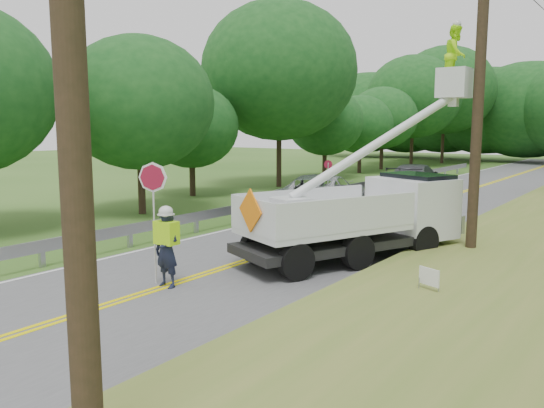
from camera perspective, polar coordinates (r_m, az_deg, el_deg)
The scene contains 11 objects.
ground at distance 12.34m, azimuth -16.85°, elevation -10.14°, with size 140.00×140.00×0.00m, color #2C5618.
road at distance 23.33m, azimuth 11.61°, elevation -1.37°, with size 7.20×96.00×0.03m.
guardrail at distance 25.91m, azimuth 4.37°, elevation 0.93°, with size 0.18×48.00×0.77m.
utility_poles at distance 24.47m, azimuth 25.94°, elevation 10.79°, with size 1.60×43.30×10.00m.
treeline_left at distance 43.12m, azimuth 8.99°, elevation 11.30°, with size 10.86×55.40×11.85m.
flagger at distance 13.06m, azimuth -11.00°, elevation -4.08°, with size 1.12×0.45×2.94m.
bucket_truck at distance 16.22m, azimuth 11.44°, elevation -0.07°, with size 4.71×7.06×6.63m.
suv_silver at distance 22.64m, azimuth 5.16°, elevation 0.84°, with size 3.03×6.57×1.83m, color silver.
suv_darkgrey at distance 32.27m, azimuth 14.75°, elevation 2.63°, with size 2.32×5.70×1.65m, color #3C3F44.
stop_sign_permanent at distance 27.87m, azimuth 5.89°, elevation 3.07°, with size 0.42×0.20×2.10m.
yard_sign at distance 12.28m, azimuth 16.12°, elevation -7.46°, with size 0.51×0.22×0.78m.
Camera 1 is at (9.43, -7.00, 3.80)m, focal length 35.97 mm.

